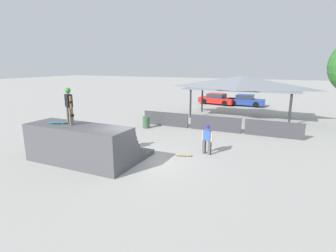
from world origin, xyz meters
name	(u,v)px	position (x,y,z in m)	size (l,w,h in m)	color
ground_plane	(137,164)	(0.00, 0.00, 0.00)	(160.00, 160.00, 0.00)	#A3A09B
quarter_pipe_ramp	(84,145)	(-2.58, -0.62, 0.80)	(5.25, 3.55, 1.83)	#4C4C51
skater_on_deck	(69,104)	(-3.05, -0.88, 2.83)	(0.73, 0.48, 1.73)	#6B6051
skateboard_on_deck	(58,123)	(-3.66, -1.04, 1.89)	(0.86, 0.54, 0.09)	green
bystander_walking	(207,137)	(2.59, 2.82, 0.92)	(0.61, 0.31, 1.56)	#4C4C51
skateboard_on_ground	(184,155)	(1.61, 1.99, 0.06)	(0.82, 0.41, 0.09)	green
barrier_fence	(215,124)	(1.69, 7.84, 0.52)	(11.36, 0.12, 1.05)	#3D3D42
pavilion_shelter	(242,83)	(2.45, 13.35, 3.07)	(9.41, 4.00, 3.67)	#2D2D33
trash_bin	(146,122)	(-3.18, 6.57, 0.42)	(0.52, 0.52, 0.85)	#385B3D
parked_car_red	(217,99)	(-1.43, 20.53, 0.60)	(4.48, 2.48, 1.27)	red
parked_car_blue	(246,101)	(1.83, 20.65, 0.60)	(4.07, 1.76, 1.27)	navy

